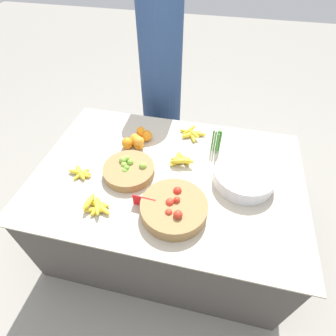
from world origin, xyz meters
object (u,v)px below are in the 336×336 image
tomato_basket (174,208)px  vendor_person (161,87)px  price_sign (144,202)px  metal_bowl (244,177)px  lime_bowl (129,170)px

tomato_basket → vendor_person: (-0.38, 1.24, 0.03)m
vendor_person → price_sign: bearing=-80.6°
metal_bowl → price_sign: bearing=-150.1°
metal_bowl → price_sign: size_ratio=2.71×
metal_bowl → vendor_person: bearing=129.3°
tomato_basket → vendor_person: 1.30m
tomato_basket → vendor_person: bearing=106.9°
tomato_basket → metal_bowl: 0.49m
lime_bowl → price_sign: lime_bowl is taller
metal_bowl → price_sign: metal_bowl is taller
tomato_basket → price_sign: size_ratio=2.72×
tomato_basket → price_sign: (-0.17, 0.00, -0.00)m
metal_bowl → vendor_person: size_ratio=0.22×
lime_bowl → tomato_basket: 0.41m
lime_bowl → vendor_person: vendor_person is taller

